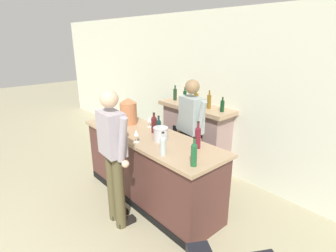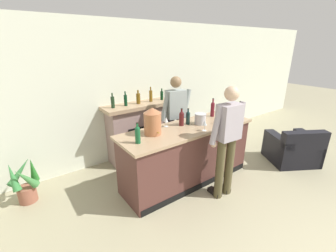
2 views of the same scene
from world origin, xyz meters
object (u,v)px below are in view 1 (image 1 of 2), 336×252
Objects in this scene: wine_bottle_burgundy_dark at (163,145)px; wine_glass_front_left at (136,133)px; potted_plant_corner at (122,125)px; wine_bottle_merlot_tall at (109,113)px; copper_dispenser at (128,111)px; person_customer at (113,154)px; wine_bottle_rose_blush at (194,153)px; wine_bottle_chardonnay_pale at (198,137)px; wine_bottle_cabernet_heavy at (154,124)px; person_bartender at (191,131)px; ice_bucket_steel at (161,134)px; wine_glass_near_bucket at (149,120)px; wine_bottle_port_short at (159,127)px; fireplace_stone at (195,136)px.

wine_bottle_burgundy_dark is 1.66× the size of wine_glass_front_left.
wine_glass_front_left is at bearing -27.29° from potted_plant_corner.
potted_plant_corner is 2.89m from wine_glass_front_left.
wine_bottle_merlot_tall reaches higher than potted_plant_corner.
copper_dispenser reaches higher than wine_glass_front_left.
person_customer is at bearing -138.29° from wine_bottle_burgundy_dark.
wine_bottle_merlot_tall is at bearing 176.26° from wine_bottle_rose_blush.
wine_bottle_chardonnay_pale reaches higher than wine_bottle_rose_blush.
wine_bottle_merlot_tall is at bearing -167.98° from wine_bottle_cabernet_heavy.
wine_bottle_rose_blush is at bearing -44.81° from person_bartender.
wine_bottle_chardonnay_pale is (1.40, 0.09, -0.06)m from copper_dispenser.
wine_bottle_merlot_tall is (-0.95, -0.20, 0.00)m from wine_bottle_cabernet_heavy.
wine_bottle_burgundy_dark is 1.63m from wine_bottle_merlot_tall.
person_bartender is 0.64m from ice_bucket_steel.
wine_glass_near_bucket is (-0.46, 0.91, 0.14)m from person_customer.
ice_bucket_steel is at bearing 3.11° from wine_bottle_merlot_tall.
person_bartender is 0.92m from wine_glass_front_left.
wine_bottle_merlot_tall reaches higher than wine_bottle_port_short.
wine_bottle_chardonnay_pale is (0.58, 0.85, 0.18)m from person_customer.
person_customer reaches higher than ice_bucket_steel.
wine_bottle_chardonnay_pale is (-0.30, 0.39, 0.01)m from wine_bottle_rose_blush.
wine_bottle_burgundy_dark is at bearing -36.50° from ice_bucket_steel.
ice_bucket_steel is at bearing -159.57° from wine_bottle_chardonnay_pale.
wine_glass_front_left is (-0.96, -0.07, -0.02)m from wine_bottle_rose_blush.
person_customer reaches higher than potted_plant_corner.
fireplace_stone reaches higher than wine_bottle_rose_blush.
wine_bottle_merlot_tall is 1.77× the size of wine_glass_front_left.
wine_bottle_cabernet_heavy is at bearing 105.18° from person_customer.
potted_plant_corner is at bearing 159.96° from wine_glass_near_bucket.
wine_bottle_rose_blush reaches higher than wine_glass_near_bucket.
person_bartender is 1.00m from wine_bottle_burgundy_dark.
potted_plant_corner is 3.73m from wine_bottle_rose_blush.
person_customer is 1.30m from person_bartender.
wine_bottle_burgundy_dark is 0.78m from wine_bottle_cabernet_heavy.
fireplace_stone is at bearing 106.24° from wine_bottle_port_short.
person_bartender is 6.15× the size of wine_bottle_burgundy_dark.
wine_bottle_merlot_tall is (1.39, -1.07, 0.81)m from potted_plant_corner.
wine_bottle_merlot_tall is at bearing -171.80° from wine_bottle_chardonnay_pale.
ice_bucket_steel is 0.70× the size of wine_bottle_burgundy_dark.
copper_dispenser is 1.37× the size of wine_bottle_merlot_tall.
wine_bottle_burgundy_dark is (3.01, -1.27, 0.80)m from potted_plant_corner.
fireplace_stone reaches higher than wine_bottle_burgundy_dark.
wine_bottle_burgundy_dark reaches higher than potted_plant_corner.
wine_bottle_rose_blush is 0.43m from wine_bottle_burgundy_dark.
person_bartender is at bearing 31.77° from copper_dispenser.
wine_bottle_cabernet_heavy is at bearing 171.57° from wine_bottle_port_short.
ice_bucket_steel is at bearing -20.74° from potted_plant_corner.
potted_plant_corner is 2.36m from wine_glass_near_bucket.
potted_plant_corner is at bearing 159.63° from wine_bottle_cabernet_heavy.
fireplace_stone is 2.02m from wine_bottle_rose_blush.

